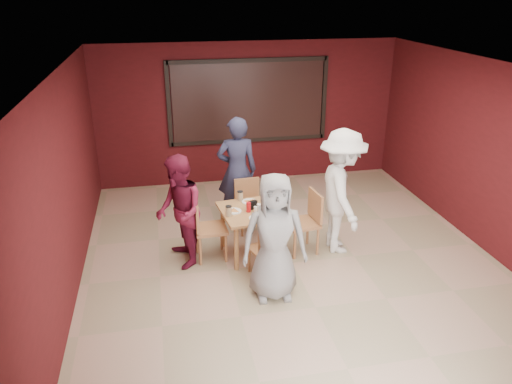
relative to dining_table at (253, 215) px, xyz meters
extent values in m
plane|color=tan|center=(0.51, -0.39, -0.64)|extent=(7.00, 7.00, 0.00)
cube|color=black|center=(0.51, 3.06, 1.01)|extent=(3.00, 0.02, 1.50)
cube|color=#B8834B|center=(0.00, 0.00, 0.07)|extent=(1.02, 1.02, 0.04)
cylinder|color=#B8834B|center=(-0.41, 0.32, -0.30)|extent=(0.07, 0.07, 0.69)
cylinder|color=#B8834B|center=(0.32, 0.41, -0.30)|extent=(0.07, 0.07, 0.69)
cylinder|color=#B8834B|center=(-0.32, -0.41, -0.30)|extent=(0.07, 0.07, 0.69)
cylinder|color=#B8834B|center=(0.41, -0.32, -0.30)|extent=(0.07, 0.07, 0.69)
cylinder|color=white|center=(0.00, -0.29, 0.09)|extent=(0.23, 0.23, 0.01)
cone|color=#DFB34E|center=(0.00, -0.29, 0.11)|extent=(0.21, 0.21, 0.02)
cylinder|color=beige|center=(0.13, -0.38, 0.15)|extent=(0.09, 0.09, 0.14)
cylinder|color=black|center=(0.13, -0.38, 0.23)|extent=(0.09, 0.09, 0.01)
cylinder|color=white|center=(0.00, 0.29, 0.09)|extent=(0.23, 0.23, 0.01)
cone|color=#DFB34E|center=(0.00, 0.29, 0.11)|extent=(0.21, 0.21, 0.02)
cylinder|color=beige|center=(-0.13, 0.38, 0.15)|extent=(0.09, 0.09, 0.14)
cylinder|color=black|center=(-0.13, 0.38, 0.23)|extent=(0.09, 0.09, 0.01)
cylinder|color=white|center=(-0.29, 0.00, 0.09)|extent=(0.23, 0.23, 0.01)
cone|color=#DFB34E|center=(-0.29, 0.00, 0.11)|extent=(0.21, 0.21, 0.02)
cylinder|color=beige|center=(-0.38, -0.13, 0.15)|extent=(0.09, 0.09, 0.14)
cylinder|color=black|center=(-0.38, -0.13, 0.23)|extent=(0.09, 0.09, 0.01)
cylinder|color=white|center=(0.29, 0.00, 0.09)|extent=(0.23, 0.23, 0.01)
cone|color=#DFB34E|center=(0.29, 0.00, 0.11)|extent=(0.21, 0.21, 0.02)
cylinder|color=beige|center=(0.38, 0.13, 0.15)|extent=(0.09, 0.09, 0.14)
cylinder|color=black|center=(0.38, 0.13, 0.23)|extent=(0.09, 0.09, 0.01)
cylinder|color=white|center=(0.08, -0.03, 0.13)|extent=(0.06, 0.06, 0.10)
cylinder|color=white|center=(0.02, -0.08, 0.13)|extent=(0.05, 0.05, 0.08)
cylinder|color=#BA0D13|center=(-0.08, -0.05, 0.16)|extent=(0.07, 0.07, 0.15)
cube|color=black|center=(0.00, 0.04, 0.15)|extent=(0.15, 0.11, 0.12)
cube|color=#A16C3E|center=(0.04, -0.61, -0.24)|extent=(0.49, 0.49, 0.04)
cylinder|color=#A16C3E|center=(0.15, -0.41, -0.45)|extent=(0.03, 0.03, 0.38)
cylinder|color=#A16C3E|center=(-0.16, -0.51, -0.45)|extent=(0.03, 0.03, 0.38)
cylinder|color=#A16C3E|center=(0.24, -0.72, -0.45)|extent=(0.03, 0.03, 0.38)
cylinder|color=#A16C3E|center=(-0.06, -0.81, -0.45)|extent=(0.03, 0.03, 0.38)
cube|color=#A16C3E|center=(0.09, -0.78, -0.02)|extent=(0.38, 0.15, 0.37)
cube|color=#A16C3E|center=(0.09, 0.76, -0.22)|extent=(0.44, 0.44, 0.04)
cylinder|color=#A16C3E|center=(-0.07, 0.58, -0.44)|extent=(0.04, 0.04, 0.41)
cylinder|color=#A16C3E|center=(0.27, 0.61, -0.44)|extent=(0.04, 0.04, 0.41)
cylinder|color=#A16C3E|center=(-0.09, 0.92, -0.44)|extent=(0.04, 0.04, 0.41)
cylinder|color=#A16C3E|center=(0.25, 0.94, -0.44)|extent=(0.04, 0.04, 0.41)
cube|color=#A16C3E|center=(0.08, 0.95, 0.02)|extent=(0.42, 0.06, 0.40)
cube|color=#A16C3E|center=(-0.63, 0.01, -0.17)|extent=(0.48, 0.48, 0.04)
cylinder|color=#A16C3E|center=(-0.44, -0.17, -0.42)|extent=(0.04, 0.04, 0.45)
cylinder|color=#A16C3E|center=(-0.45, 0.21, -0.42)|extent=(0.04, 0.04, 0.45)
cylinder|color=#A16C3E|center=(-0.81, -0.18, -0.42)|extent=(0.04, 0.04, 0.45)
cylinder|color=#A16C3E|center=(-0.83, 0.19, -0.42)|extent=(0.04, 0.04, 0.45)
cube|color=#A16C3E|center=(-0.84, 0.00, 0.10)|extent=(0.06, 0.46, 0.44)
cube|color=#A16C3E|center=(0.73, -0.07, -0.17)|extent=(0.51, 0.51, 0.04)
cylinder|color=#A16C3E|center=(0.53, 0.09, -0.42)|extent=(0.04, 0.04, 0.45)
cylinder|color=#A16C3E|center=(0.57, -0.28, -0.42)|extent=(0.04, 0.04, 0.45)
cylinder|color=#A16C3E|center=(0.89, 0.14, -0.42)|extent=(0.04, 0.04, 0.45)
cylinder|color=#A16C3E|center=(0.94, -0.23, -0.42)|extent=(0.04, 0.04, 0.45)
cube|color=#A16C3E|center=(0.94, -0.05, 0.09)|extent=(0.10, 0.46, 0.44)
imported|color=gray|center=(0.05, -1.12, 0.21)|extent=(0.87, 0.60, 1.70)
imported|color=#292C49|center=(-0.04, 1.17, 0.28)|extent=(0.70, 0.48, 1.84)
imported|color=maroon|center=(-1.07, -0.07, 0.18)|extent=(0.73, 0.88, 1.65)
imported|color=white|center=(1.31, -0.10, 0.31)|extent=(0.80, 1.28, 1.90)
camera|label=1|loc=(-1.27, -6.53, 3.15)|focal=35.00mm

